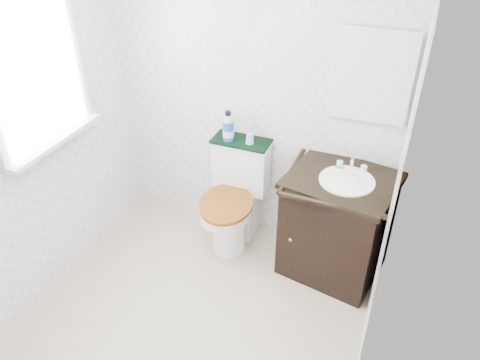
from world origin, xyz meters
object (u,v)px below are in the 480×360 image
Objects in this scene: toilet at (235,201)px; trash_bin at (298,229)px; vanity at (337,223)px; cup at (250,138)px; mouthwash_bottle at (228,127)px.

toilet is 0.55m from trash_bin.
vanity is (0.82, -0.06, 0.07)m from toilet.
vanity is 11.60× the size of cup.
toilet is 0.61m from mouthwash_bottle.
trash_bin is at bearing 11.06° from toilet.
vanity reaches higher than toilet.
toilet is 0.54m from cup.
cup is at bearing 2.81° from mouthwash_bottle.
mouthwash_bottle reaches higher than cup.
vanity is 0.89m from cup.
toilet reaches higher than trash_bin.
toilet is at bearing 175.63° from vanity.
vanity is 3.92× the size of mouthwash_bottle.
cup is at bearing 167.34° from vanity.
mouthwash_bottle is at bearing 134.31° from toilet.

